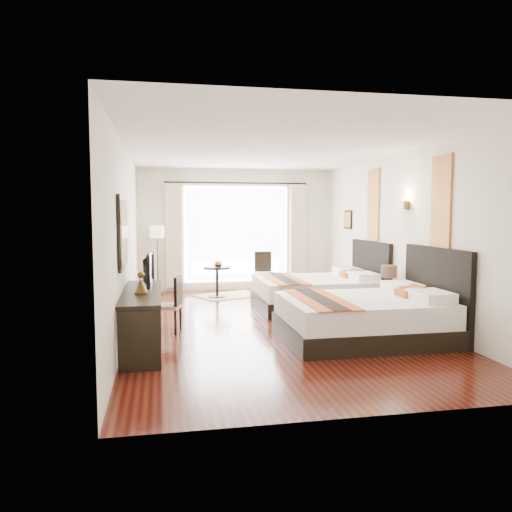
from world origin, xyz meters
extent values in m
cube|color=#340909|center=(0.00, 0.00, -0.01)|extent=(4.50, 7.50, 0.01)
cube|color=white|center=(0.00, 0.00, 2.79)|extent=(4.50, 7.50, 0.02)
cube|color=silver|center=(2.25, 0.00, 1.40)|extent=(0.01, 7.50, 2.80)
cube|color=silver|center=(-2.25, 0.00, 1.40)|extent=(0.01, 7.50, 2.80)
cube|color=silver|center=(0.00, 3.75, 1.40)|extent=(4.50, 0.01, 2.80)
cube|color=silver|center=(0.00, -3.75, 1.40)|extent=(4.50, 0.01, 2.80)
cube|color=white|center=(0.00, 3.73, 1.30)|extent=(2.40, 0.02, 2.20)
cube|color=white|center=(0.00, 3.67, 1.30)|extent=(2.30, 0.02, 2.10)
cube|color=beige|center=(-1.45, 3.63, 1.28)|extent=(0.35, 0.14, 2.35)
cube|color=beige|center=(1.45, 3.63, 1.28)|extent=(0.35, 0.14, 2.35)
cube|color=#964215|center=(2.23, -1.20, 1.95)|extent=(0.03, 0.50, 1.35)
cube|color=#964215|center=(2.23, 1.12, 1.95)|extent=(0.03, 0.50, 1.35)
cube|color=#4B381B|center=(2.19, -0.19, 1.92)|extent=(0.10, 0.14, 0.14)
cube|color=black|center=(-2.22, -0.99, 1.55)|extent=(0.04, 1.25, 0.95)
cube|color=white|center=(-2.19, -0.99, 1.55)|extent=(0.01, 1.12, 0.82)
cube|color=black|center=(1.05, -1.20, 0.14)|extent=(2.22, 1.73, 0.27)
cube|color=white|center=(1.05, -1.20, 0.43)|extent=(2.16, 1.69, 0.32)
cube|color=black|center=(2.20, -1.20, 0.65)|extent=(0.08, 1.73, 1.30)
cube|color=#A4471A|center=(0.43, -1.20, 0.60)|extent=(0.60, 1.79, 0.02)
cube|color=black|center=(1.09, 1.12, 0.13)|extent=(2.15, 1.68, 0.26)
cube|color=white|center=(1.09, 1.12, 0.42)|extent=(2.09, 1.64, 0.31)
cube|color=black|center=(2.20, 1.12, 0.63)|extent=(0.08, 1.68, 1.26)
cube|color=#A4471A|center=(0.48, 1.12, 0.58)|extent=(0.58, 1.74, 0.02)
cube|color=black|center=(2.03, -0.19, 0.25)|extent=(0.41, 0.51, 0.49)
cylinder|color=black|center=(2.00, -0.07, 0.61)|extent=(0.11, 0.11, 0.22)
cylinder|color=#3B291C|center=(2.00, -0.07, 0.82)|extent=(0.27, 0.27, 0.20)
imported|color=black|center=(2.03, -0.29, 0.56)|extent=(0.13, 0.13, 0.13)
cube|color=black|center=(-1.99, -0.99, 0.38)|extent=(0.50, 2.20, 0.76)
imported|color=black|center=(-1.97, -0.44, 0.99)|extent=(0.16, 0.83, 0.48)
cube|color=#B6A58C|center=(-1.66, -0.24, 0.40)|extent=(0.49, 0.49, 0.05)
cube|color=black|center=(-1.49, -0.29, 0.64)|extent=(0.14, 0.37, 0.44)
cylinder|color=black|center=(-1.81, 3.34, 0.01)|extent=(0.23, 0.23, 0.03)
cylinder|color=#4B381B|center=(-1.81, 3.34, 0.67)|extent=(0.03, 0.03, 1.29)
cylinder|color=beige|center=(-1.81, 3.34, 1.38)|extent=(0.31, 0.31, 0.27)
cylinder|color=black|center=(-0.57, 2.70, 0.33)|extent=(0.57, 0.57, 0.66)
imported|color=#482D19|center=(-0.55, 2.70, 0.68)|extent=(0.20, 0.20, 0.05)
cube|color=#B6A58C|center=(0.57, 3.24, 0.42)|extent=(0.42, 0.42, 0.06)
cube|color=black|center=(0.57, 3.43, 0.68)|extent=(0.39, 0.05, 0.47)
cube|color=tan|center=(-0.29, 2.87, 0.01)|extent=(1.58, 1.34, 0.01)
camera|label=1|loc=(-1.73, -7.76, 1.80)|focal=35.00mm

